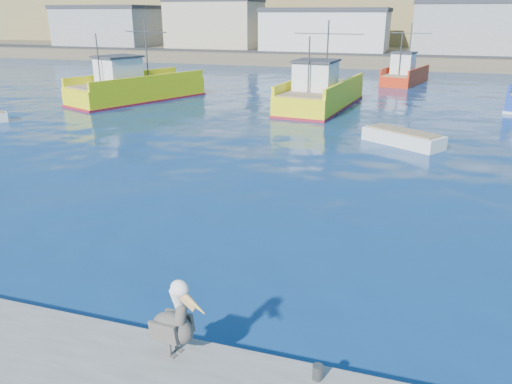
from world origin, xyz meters
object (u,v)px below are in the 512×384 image
trawler_yellow_a (135,88)px  skiff_mid (403,139)px  trawler_yellow_b (320,94)px  pelican (174,323)px  boat_orange (404,74)px

trawler_yellow_a → skiff_mid: size_ratio=2.65×
trawler_yellow_b → pelican: (3.16, -31.13, 0.19)m
trawler_yellow_a → boat_orange: 27.71m
boat_orange → trawler_yellow_a: bearing=-139.3°
skiff_mid → trawler_yellow_a: bearing=159.1°
skiff_mid → trawler_yellow_b: bearing=123.6°
trawler_yellow_a → pelican: 34.84m
trawler_yellow_b → pelican: bearing=-84.2°
skiff_mid → pelican: bearing=-99.5°
trawler_yellow_a → boat_orange: bearing=40.7°
skiff_mid → pelican: (-3.52, -21.09, 0.92)m
trawler_yellow_a → pelican: size_ratio=7.16×
trawler_yellow_b → skiff_mid: bearing=-56.4°
trawler_yellow_b → trawler_yellow_a: bearing=-173.9°
trawler_yellow_b → boat_orange: size_ratio=1.44×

